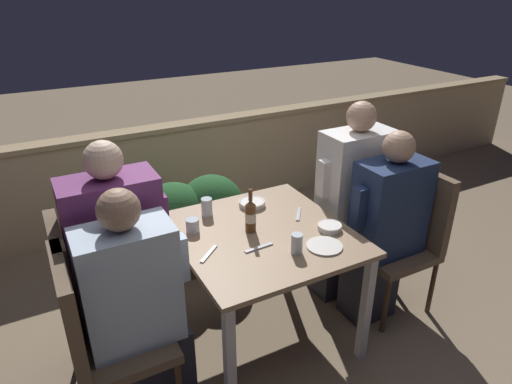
{
  "coord_description": "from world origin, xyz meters",
  "views": [
    {
      "loc": [
        -1.08,
        -1.96,
        2.06
      ],
      "look_at": [
        0.0,
        0.07,
        0.97
      ],
      "focal_mm": 32.0,
      "sensor_mm": 36.0,
      "label": 1
    }
  ],
  "objects": [
    {
      "name": "ground_plane",
      "position": [
        0.0,
        0.0,
        0.0
      ],
      "size": [
        16.0,
        16.0,
        0.0
      ],
      "primitive_type": "plane",
      "color": "#847056"
    },
    {
      "name": "glass_cup_0",
      "position": [
        0.06,
        -0.27,
        0.8
      ],
      "size": [
        0.06,
        0.06,
        0.11
      ],
      "color": "silver",
      "rests_on": "dining_table"
    },
    {
      "name": "planter_hedge",
      "position": [
        -0.23,
        0.92,
        0.4
      ],
      "size": [
        1.09,
        0.47,
        0.72
      ],
      "color": "brown",
      "rests_on": "ground_plane"
    },
    {
      "name": "fork_1",
      "position": [
        0.3,
        0.08,
        0.75
      ],
      "size": [
        0.12,
        0.15,
        0.01
      ],
      "color": "silver",
      "rests_on": "dining_table"
    },
    {
      "name": "bowl_0",
      "position": [
        0.35,
        -0.16,
        0.77
      ],
      "size": [
        0.14,
        0.14,
        0.03
      ],
      "color": "silver",
      "rests_on": "dining_table"
    },
    {
      "name": "chair_left_near",
      "position": [
        -0.97,
        -0.16,
        0.57
      ],
      "size": [
        0.47,
        0.46,
        0.97
      ],
      "color": "brown",
      "rests_on": "ground_plane"
    },
    {
      "name": "dining_table",
      "position": [
        0.0,
        0.0,
        0.66
      ],
      "size": [
        0.95,
        1.0,
        0.75
      ],
      "color": "#937556",
      "rests_on": "ground_plane"
    },
    {
      "name": "fork_0",
      "position": [
        -0.1,
        -0.14,
        0.75
      ],
      "size": [
        0.17,
        0.03,
        0.01
      ],
      "color": "silver",
      "rests_on": "dining_table"
    },
    {
      "name": "parapet_wall",
      "position": [
        0.0,
        1.78,
        0.45
      ],
      "size": [
        9.0,
        0.18,
        0.89
      ],
      "color": "tan",
      "rests_on": "ground_plane"
    },
    {
      "name": "fork_2",
      "position": [
        -0.36,
        -0.07,
        0.75
      ],
      "size": [
        0.14,
        0.13,
        0.01
      ],
      "color": "silver",
      "rests_on": "dining_table"
    },
    {
      "name": "bowl_1",
      "position": [
        0.1,
        0.31,
        0.77
      ],
      "size": [
        0.17,
        0.17,
        0.03
      ],
      "color": "beige",
      "rests_on": "dining_table"
    },
    {
      "name": "person_purple_stripe",
      "position": [
        -0.75,
        0.17,
        0.68
      ],
      "size": [
        0.52,
        0.26,
        1.37
      ],
      "color": "#282833",
      "rests_on": "ground_plane"
    },
    {
      "name": "chair_right_far",
      "position": [
        0.97,
        0.16,
        0.57
      ],
      "size": [
        0.47,
        0.46,
        0.97
      ],
      "color": "brown",
      "rests_on": "ground_plane"
    },
    {
      "name": "person_blue_shirt",
      "position": [
        -0.76,
        -0.16,
        0.63
      ],
      "size": [
        0.5,
        0.26,
        1.25
      ],
      "color": "#282833",
      "rests_on": "ground_plane"
    },
    {
      "name": "glass_cup_1",
      "position": [
        -0.34,
        0.19,
        0.79
      ],
      "size": [
        0.08,
        0.08,
        0.08
      ],
      "color": "silver",
      "rests_on": "dining_table"
    },
    {
      "name": "person_white_polo",
      "position": [
        0.76,
        0.16,
        0.68
      ],
      "size": [
        0.52,
        0.26,
        1.37
      ],
      "color": "#282833",
      "rests_on": "ground_plane"
    },
    {
      "name": "glass_cup_2",
      "position": [
        -0.2,
        0.33,
        0.8
      ],
      "size": [
        0.07,
        0.07,
        0.11
      ],
      "color": "silver",
      "rests_on": "dining_table"
    },
    {
      "name": "person_navy_jumper",
      "position": [
        0.79,
        -0.15,
        0.63
      ],
      "size": [
        0.51,
        0.26,
        1.26
      ],
      "color": "#282833",
      "rests_on": "ground_plane"
    },
    {
      "name": "beer_bottle",
      "position": [
        -0.05,
        0.04,
        0.85
      ],
      "size": [
        0.06,
        0.06,
        0.26
      ],
      "color": "brown",
      "rests_on": "dining_table"
    },
    {
      "name": "chair_left_far",
      "position": [
        -0.95,
        0.17,
        0.57
      ],
      "size": [
        0.47,
        0.46,
        0.97
      ],
      "color": "brown",
      "rests_on": "ground_plane"
    },
    {
      "name": "plate_0",
      "position": [
        0.22,
        -0.29,
        0.75
      ],
      "size": [
        0.2,
        0.2,
        0.01
      ],
      "color": "silver",
      "rests_on": "dining_table"
    },
    {
      "name": "chair_right_near",
      "position": [
        1.0,
        -0.15,
        0.57
      ],
      "size": [
        0.47,
        0.46,
        0.97
      ],
      "color": "brown",
      "rests_on": "ground_plane"
    }
  ]
}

